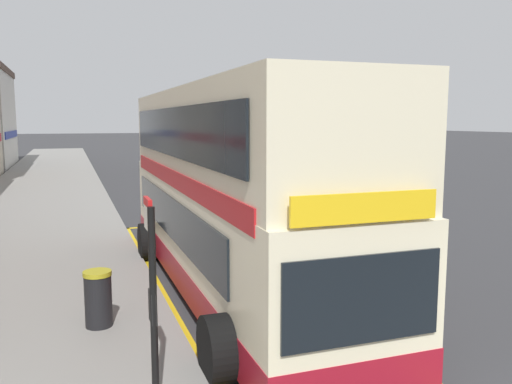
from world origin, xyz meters
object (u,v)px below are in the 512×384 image
object	(u,v)px
bus_stop_sign	(152,287)
parked_car_navy_distant	(227,171)
litter_bin	(98,298)
parked_car_black_kerbside	(186,159)
double_decker_bus	(229,197)

from	to	relation	value
bus_stop_sign	parked_car_navy_distant	size ratio (longest dim) A/B	0.63
litter_bin	bus_stop_sign	bearing A→B (deg)	-80.05
bus_stop_sign	litter_bin	xyz separation A→B (m)	(-0.52, 2.98, -1.06)
parked_car_black_kerbside	parked_car_navy_distant	bearing A→B (deg)	-86.11
parked_car_black_kerbside	litter_bin	world-z (taller)	parked_car_black_kerbside
parked_car_navy_distant	parked_car_black_kerbside	world-z (taller)	same
double_decker_bus	bus_stop_sign	distance (m)	5.21
parked_car_black_kerbside	litter_bin	distance (m)	31.47
bus_stop_sign	parked_car_black_kerbside	world-z (taller)	bus_stop_sign
double_decker_bus	litter_bin	distance (m)	3.62
double_decker_bus	litter_bin	xyz separation A→B (m)	(-2.88, -1.65, -1.42)
parked_car_navy_distant	litter_bin	bearing A→B (deg)	-114.30
bus_stop_sign	parked_car_navy_distant	distance (m)	24.86
double_decker_bus	litter_bin	bearing A→B (deg)	-150.19
double_decker_bus	bus_stop_sign	bearing A→B (deg)	-117.01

